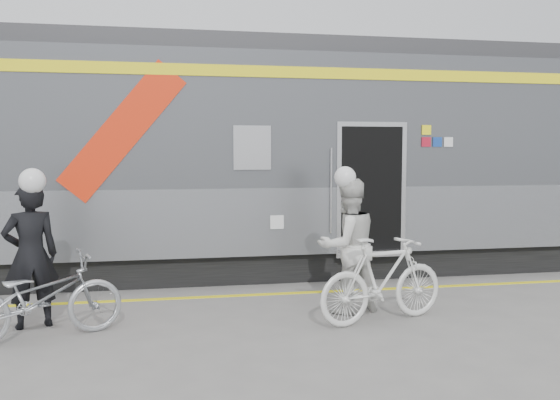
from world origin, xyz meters
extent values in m
plane|color=slate|center=(0.00, 0.00, 0.00)|extent=(90.00, 90.00, 0.00)
cube|color=black|center=(0.23, 4.20, 0.25)|extent=(24.00, 2.70, 0.50)
cube|color=#9EA0A5|center=(0.23, 4.20, 1.05)|extent=(24.00, 3.00, 1.10)
cube|color=#575A5E|center=(0.23, 4.20, 2.70)|extent=(24.00, 3.00, 2.20)
cube|color=#38383A|center=(0.23, 4.20, 3.95)|extent=(24.00, 2.64, 0.30)
cube|color=yellow|center=(0.23, 2.69, 3.45)|extent=(24.00, 0.02, 0.18)
cube|color=red|center=(-1.57, 2.69, 2.50)|extent=(1.96, 0.01, 2.19)
cube|color=black|center=(0.43, 2.69, 2.25)|extent=(0.55, 0.02, 0.65)
cube|color=black|center=(2.43, 2.90, 1.55)|extent=(1.05, 0.45, 2.10)
cube|color=silver|center=(2.43, 2.69, 1.55)|extent=(1.20, 0.02, 2.25)
cylinder|color=silver|center=(1.73, 2.67, 1.55)|extent=(0.04, 0.04, 1.40)
cube|color=silver|center=(2.43, 2.65, 0.52)|extent=(1.05, 0.25, 0.06)
cube|color=yellow|center=(3.38, 2.69, 2.55)|extent=(0.16, 0.01, 0.16)
cube|color=#B11429|center=(3.38, 2.69, 2.35)|extent=(0.16, 0.01, 0.16)
cube|color=#173D95|center=(3.58, 2.69, 2.35)|extent=(0.16, 0.01, 0.16)
cube|color=silver|center=(3.78, 2.69, 2.35)|extent=(0.16, 0.01, 0.16)
cube|color=silver|center=(0.83, 2.69, 1.05)|extent=(0.22, 0.01, 0.22)
cube|color=yellow|center=(0.00, 2.15, 0.00)|extent=(24.00, 0.12, 0.01)
imported|color=black|center=(-2.58, 1.04, 0.91)|extent=(0.77, 0.64, 1.81)
imported|color=#B7BBBF|center=(-2.38, 0.49, 0.50)|extent=(2.01, 1.28, 1.00)
imported|color=silver|center=(1.50, 0.98, 0.91)|extent=(1.04, 0.90, 1.83)
imported|color=silver|center=(1.80, 0.43, 0.55)|extent=(1.91, 0.98, 1.11)
sphere|color=white|center=(-2.58, 1.04, 1.97)|extent=(0.31, 0.31, 0.31)
sphere|color=white|center=(1.50, 0.98, 1.97)|extent=(0.29, 0.29, 0.29)
camera|label=1|loc=(-0.88, -6.67, 2.20)|focal=38.00mm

